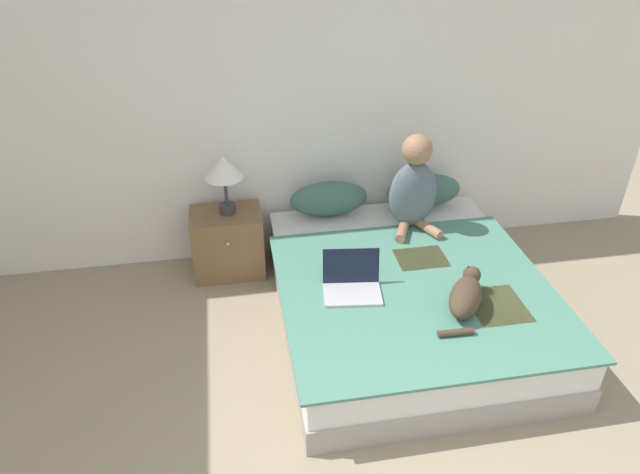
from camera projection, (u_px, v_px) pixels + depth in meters
name	position (u px, v px, depth m)	size (l,w,h in m)	color
wall_back	(286.00, 96.00, 4.05)	(5.94, 0.05, 2.55)	white
bed	(406.00, 297.00, 3.83)	(1.71, 1.97, 0.40)	#9E998E
pillow_near	(329.00, 199.00, 4.30)	(0.59, 0.23, 0.27)	#42665B
pillow_far	(423.00, 191.00, 4.41)	(0.59, 0.23, 0.27)	#42665B
person_sitting	(414.00, 187.00, 4.07)	(0.36, 0.36, 0.71)	slate
cat_tabby	(466.00, 295.00, 3.37)	(0.41, 0.46, 0.18)	#473828
laptop_open	(352.00, 284.00, 3.53)	(0.39, 0.32, 0.24)	#B7B7BC
nightstand	(228.00, 243.00, 4.30)	(0.52, 0.39, 0.51)	brown
table_lamp	(224.00, 170.00, 4.00)	(0.27, 0.27, 0.45)	#38383D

